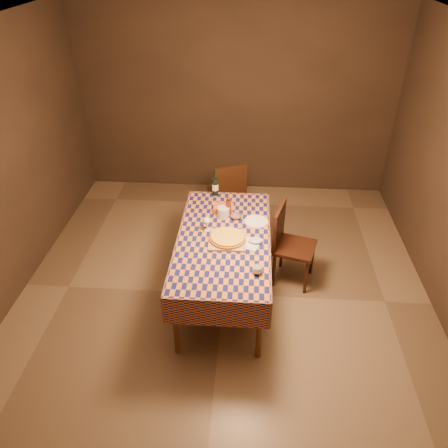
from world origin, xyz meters
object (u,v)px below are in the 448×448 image
at_px(dining_table, 224,244).
at_px(bowl, 236,217).
at_px(wine_bottle, 215,186).
at_px(pizza, 228,238).
at_px(chair_far, 228,191).
at_px(chair_right, 288,241).
at_px(white_plate, 256,221).
at_px(cutting_board, 228,240).

bearing_deg(dining_table, bowl, 73.88).
bearing_deg(wine_bottle, pizza, -77.57).
bearing_deg(chair_far, chair_right, -55.52).
bearing_deg(white_plate, bowl, 164.37).
distance_m(wine_bottle, chair_far, 0.65).
distance_m(dining_table, bowl, 0.39).
distance_m(pizza, chair_far, 1.48).
bearing_deg(chair_right, pizza, -148.83).
xyz_separation_m(pizza, wine_bottle, (-0.20, 0.92, 0.07)).
relative_size(dining_table, bowl, 14.81).
relative_size(pizza, bowl, 3.28).
bearing_deg(cutting_board, chair_right, 31.17).
height_order(dining_table, chair_right, chair_right).
relative_size(cutting_board, pizza, 0.90).
height_order(dining_table, bowl, bowl).
xyz_separation_m(cutting_board, white_plate, (0.28, 0.36, -0.00)).
height_order(bowl, white_plate, bowl).
bearing_deg(chair_right, dining_table, -154.24).
height_order(chair_far, chair_right, same).
xyz_separation_m(bowl, chair_far, (-0.15, 1.02, -0.27)).
distance_m(dining_table, pizza, 0.14).
bearing_deg(cutting_board, bowl, 81.62).
relative_size(cutting_board, chair_right, 0.40).
bearing_deg(pizza, chair_right, 31.17).
height_order(wine_bottle, chair_right, wine_bottle).
bearing_deg(cutting_board, chair_far, 93.30).
relative_size(dining_table, chair_far, 1.98).
distance_m(bowl, wine_bottle, 0.57).
bearing_deg(cutting_board, white_plate, 52.24).
bearing_deg(chair_right, chair_far, 124.48).
bearing_deg(cutting_board, wine_bottle, 102.43).
bearing_deg(bowl, cutting_board, -98.38).
height_order(bowl, wine_bottle, wine_bottle).
distance_m(pizza, white_plate, 0.46).
xyz_separation_m(pizza, white_plate, (0.28, 0.36, -0.03)).
xyz_separation_m(bowl, chair_right, (0.58, -0.03, -0.27)).
bearing_deg(chair_far, wine_bottle, -102.55).
xyz_separation_m(dining_table, chair_right, (0.69, 0.33, -0.17)).
distance_m(wine_bottle, white_plate, 0.74).
distance_m(cutting_board, wine_bottle, 0.94).
xyz_separation_m(pizza, chair_far, (-0.08, 1.45, -0.29)).
distance_m(dining_table, chair_far, 1.40).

